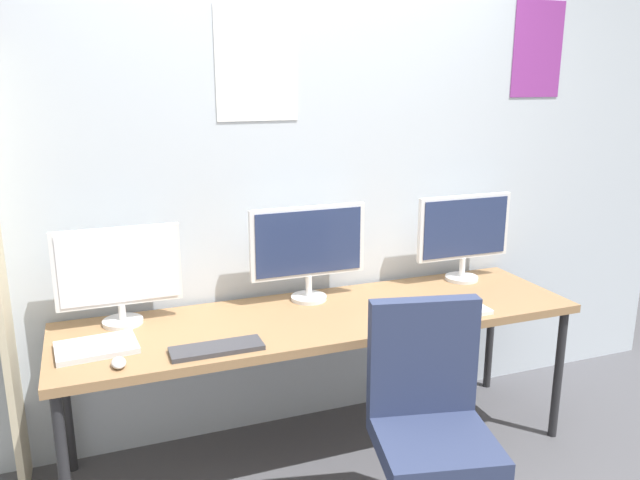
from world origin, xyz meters
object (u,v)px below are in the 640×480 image
monitor_right (464,232)px  laptop_closed (96,347)px  monitor_center (308,247)px  monitor_left (119,272)px  keyboard_left (217,348)px  office_chair (429,452)px  computer_mouse (119,363)px  keyboard_right (452,313)px  desk (324,323)px

monitor_right → laptop_closed: (-1.92, -0.26, -0.26)m
monitor_center → monitor_right: size_ratio=1.07×
monitor_left → keyboard_left: bearing=-52.5°
office_chair → computer_mouse: (-1.11, 0.48, 0.35)m
computer_mouse → laptop_closed: computer_mouse is taller
monitor_right → keyboard_right: (-0.34, -0.44, -0.26)m
office_chair → monitor_right: (0.73, 0.93, 0.61)m
desk → monitor_left: (-0.90, 0.21, 0.29)m
monitor_right → monitor_left: bearing=180.0°
monitor_left → office_chair: bearing=-41.1°
office_chair → monitor_left: (-1.07, 0.93, 0.58)m
desk → keyboard_right: bearing=-22.3°
monitor_left → laptop_closed: 0.37m
monitor_center → keyboard_left: size_ratio=1.56×
keyboard_left → monitor_right: bearing=16.9°
monitor_left → computer_mouse: (-0.05, -0.45, -0.23)m
monitor_center → laptop_closed: bearing=-165.6°
desk → monitor_right: size_ratio=4.42×
office_chair → monitor_left: size_ratio=1.80×
office_chair → keyboard_right: bearing=51.3°
office_chair → laptop_closed: office_chair is taller
laptop_closed → office_chair: bearing=-33.8°
keyboard_left → laptop_closed: size_ratio=1.19×
office_chair → keyboard_right: (0.39, 0.49, 0.35)m
keyboard_right → keyboard_left: bearing=180.0°
office_chair → keyboard_left: 0.94m
keyboard_right → laptop_closed: 1.59m
keyboard_left → keyboard_right: (1.12, 0.00, 0.00)m
keyboard_right → office_chair: bearing=-128.7°
monitor_right → keyboard_left: 1.55m
desk → laptop_closed: bearing=-177.2°
monitor_center → keyboard_left: monitor_center is taller
monitor_left → keyboard_left: 0.61m
keyboard_left → laptop_closed: 0.50m
office_chair → computer_mouse: 1.26m
desk → laptop_closed: laptop_closed is taller
office_chair → monitor_right: size_ratio=1.78×
desk → office_chair: size_ratio=2.48×
office_chair → keyboard_right: size_ratio=2.62×
desk → monitor_center: bearing=90.0°
monitor_left → keyboard_right: 1.54m
keyboard_left → keyboard_right: same height
monitor_left → keyboard_left: size_ratio=1.44×
monitor_center → computer_mouse: bearing=-154.5°
computer_mouse → office_chair: bearing=-23.4°
monitor_center → office_chair: bearing=-79.8°
desk → monitor_left: 0.97m
office_chair → keyboard_left: office_chair is taller
keyboard_right → computer_mouse: size_ratio=3.94×
monitor_left → laptop_closed: size_ratio=1.71×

